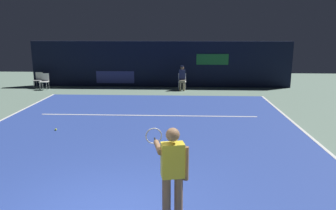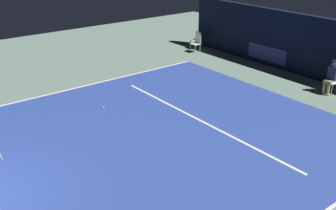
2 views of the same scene
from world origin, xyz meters
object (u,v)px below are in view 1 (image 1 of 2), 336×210
at_px(tennis_player, 172,172).
at_px(line_judge_on_chair, 182,78).
at_px(tennis_ball, 56,130).
at_px(courtside_chair_far, 39,79).
at_px(courtside_chair_near, 44,80).

height_order(tennis_player, line_judge_on_chair, tennis_player).
height_order(line_judge_on_chair, tennis_ball, line_judge_on_chair).
distance_m(line_judge_on_chair, courtside_chair_far, 8.14).
bearing_deg(courtside_chair_far, courtside_chair_near, -41.45).
bearing_deg(tennis_ball, courtside_chair_near, 115.07).
bearing_deg(courtside_chair_far, tennis_player, -58.58).
distance_m(line_judge_on_chair, courtside_chair_near, 7.59).
height_order(tennis_player, tennis_ball, tennis_player).
relative_size(line_judge_on_chair, tennis_ball, 19.41).
bearing_deg(line_judge_on_chair, courtside_chair_near, -178.73).
xyz_separation_m(line_judge_on_chair, tennis_ball, (-4.07, -7.67, -0.64)).
bearing_deg(courtside_chair_far, tennis_ball, -63.07).
bearing_deg(courtside_chair_near, line_judge_on_chair, 1.27).
height_order(courtside_chair_near, tennis_ball, courtside_chair_near).
relative_size(courtside_chair_far, tennis_ball, 12.94).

